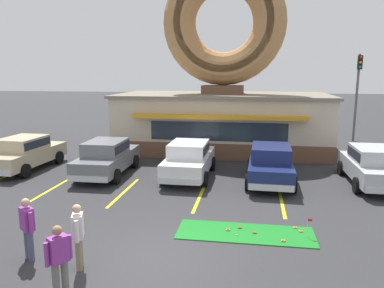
{
  "coord_description": "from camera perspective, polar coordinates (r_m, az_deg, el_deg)",
  "views": [
    {
      "loc": [
        2.25,
        -8.37,
        4.58
      ],
      "look_at": [
        0.09,
        5.0,
        2.0
      ],
      "focal_mm": 35.0,
      "sensor_mm": 36.0,
      "label": 1
    }
  ],
  "objects": [
    {
      "name": "mini_donut_near_right",
      "position": [
        11.49,
        7.3,
        -12.53
      ],
      "size": [
        0.13,
        0.13,
        0.04
      ],
      "primitive_type": "torus",
      "color": "brown",
      "rests_on": "putting_mat"
    },
    {
      "name": "car_navy",
      "position": [
        16.14,
        11.88,
        -2.73
      ],
      "size": [
        2.07,
        4.6,
        1.6
      ],
      "color": "navy",
      "rests_on": "ground"
    },
    {
      "name": "ground_plane",
      "position": [
        9.8,
        -5.41,
        -17.12
      ],
      "size": [
        160.0,
        160.0,
        0.0
      ],
      "primitive_type": "plane",
      "color": "#2D2D30"
    },
    {
      "name": "mini_donut_far_left",
      "position": [
        11.81,
        15.45,
        -12.18
      ],
      "size": [
        0.13,
        0.13,
        0.04
      ],
      "primitive_type": "torus",
      "color": "#D17F47",
      "rests_on": "putting_mat"
    },
    {
      "name": "golf_ball",
      "position": [
        11.01,
        6.81,
        -13.6
      ],
      "size": [
        0.04,
        0.04,
        0.04
      ],
      "primitive_type": "sphere",
      "color": "white",
      "rests_on": "putting_mat"
    },
    {
      "name": "car_champagne",
      "position": [
        19.55,
        -24.09,
        -1.1
      ],
      "size": [
        2.12,
        4.63,
        1.6
      ],
      "color": "#BCAD89",
      "rests_on": "ground"
    },
    {
      "name": "mini_donut_mid_left",
      "position": [
        10.9,
        13.74,
        -14.11
      ],
      "size": [
        0.13,
        0.13,
        0.04
      ],
      "primitive_type": "torus",
      "color": "#D17F47",
      "rests_on": "putting_mat"
    },
    {
      "name": "car_grey",
      "position": [
        17.37,
        -12.84,
        -1.81
      ],
      "size": [
        2.05,
        4.59,
        1.6
      ],
      "color": "slate",
      "rests_on": "ground"
    },
    {
      "name": "pedestrian_blue_sweater_man",
      "position": [
        8.47,
        -19.61,
        -16.02
      ],
      "size": [
        0.41,
        0.5,
        1.55
      ],
      "color": "slate",
      "rests_on": "ground"
    },
    {
      "name": "putting_mat",
      "position": [
        11.24,
        8.11,
        -13.28
      ],
      "size": [
        3.94,
        1.4,
        0.03
      ],
      "primitive_type": "cube",
      "color": "#197523",
      "rests_on": "ground"
    },
    {
      "name": "traffic_light_pole",
      "position": [
        27.35,
        23.93,
        8.05
      ],
      "size": [
        0.28,
        0.47,
        5.8
      ],
      "color": "#595B60",
      "rests_on": "ground"
    },
    {
      "name": "parking_stripe_mid_right",
      "position": [
        14.18,
        13.46,
        -8.36
      ],
      "size": [
        0.12,
        3.6,
        0.01
      ],
      "primitive_type": "cube",
      "color": "yellow",
      "rests_on": "ground"
    },
    {
      "name": "pedestrian_hooded_kid",
      "position": [
        9.39,
        -16.96,
        -12.93
      ],
      "size": [
        0.36,
        0.57,
        1.6
      ],
      "color": "#7F7056",
      "rests_on": "ground"
    },
    {
      "name": "donut_shop_building",
      "position": [
        22.4,
        4.74,
        8.6
      ],
      "size": [
        12.3,
        6.75,
        10.96
      ],
      "color": "brown",
      "rests_on": "ground"
    },
    {
      "name": "trash_bin",
      "position": [
        21.8,
        -13.39,
        -0.3
      ],
      "size": [
        0.57,
        0.57,
        0.97
      ],
      "color": "#232833",
      "rests_on": "ground"
    },
    {
      "name": "car_silver",
      "position": [
        17.13,
        25.77,
        -2.8
      ],
      "size": [
        1.99,
        4.57,
        1.6
      ],
      "color": "#B2B5BA",
      "rests_on": "ground"
    },
    {
      "name": "car_white",
      "position": [
        16.57,
        -0.44,
        -2.14
      ],
      "size": [
        2.02,
        4.58,
        1.6
      ],
      "color": "silver",
      "rests_on": "ground"
    },
    {
      "name": "putting_flag_pin",
      "position": [
        11.21,
        17.36,
        -11.42
      ],
      "size": [
        0.13,
        0.01,
        0.55
      ],
      "color": "silver",
      "rests_on": "putting_mat"
    },
    {
      "name": "mini_donut_near_left",
      "position": [
        11.23,
        9.48,
        -13.17
      ],
      "size": [
        0.13,
        0.13,
        0.04
      ],
      "primitive_type": "torus",
      "color": "brown",
      "rests_on": "putting_mat"
    },
    {
      "name": "parking_stripe_left",
      "position": [
        16.17,
        -20.47,
        -6.36
      ],
      "size": [
        0.12,
        3.6,
        0.01
      ],
      "primitive_type": "cube",
      "color": "yellow",
      "rests_on": "ground"
    },
    {
      "name": "mini_donut_mid_right",
      "position": [
        11.61,
        16.25,
        -12.64
      ],
      "size": [
        0.13,
        0.13,
        0.04
      ],
      "primitive_type": "torus",
      "color": "#D17F47",
      "rests_on": "putting_mat"
    },
    {
      "name": "parking_stripe_centre",
      "position": [
        14.25,
        1.23,
        -7.95
      ],
      "size": [
        0.12,
        3.6,
        0.01
      ],
      "primitive_type": "cube",
      "color": "yellow",
      "rests_on": "ground"
    },
    {
      "name": "mini_donut_mid_centre",
      "position": [
        11.31,
        5.53,
        -12.89
      ],
      "size": [
        0.13,
        0.13,
        0.04
      ],
      "primitive_type": "torus",
      "color": "#A5724C",
      "rests_on": "putting_mat"
    },
    {
      "name": "pedestrian_clipboard_woman",
      "position": [
        10.23,
        -23.78,
        -11.39
      ],
      "size": [
        0.5,
        0.42,
        1.59
      ],
      "color": "#474C66",
      "rests_on": "ground"
    },
    {
      "name": "parking_stripe_mid_left",
      "position": [
        14.94,
        -10.33,
        -7.23
      ],
      "size": [
        0.12,
        3.6,
        0.01
      ],
      "primitive_type": "cube",
      "color": "yellow",
      "rests_on": "ground"
    }
  ]
}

